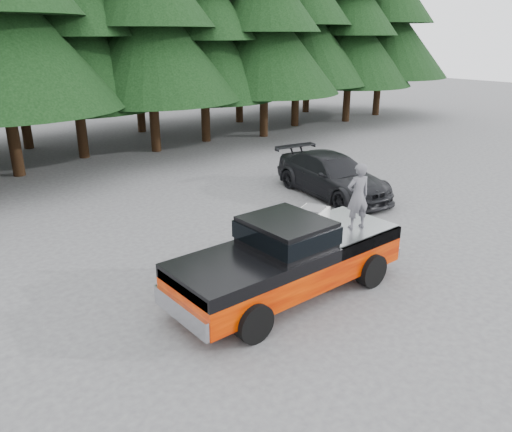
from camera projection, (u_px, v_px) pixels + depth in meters
ground at (240, 294)px, 11.90m from camera, size 120.00×120.00×0.00m
pickup_truck at (289, 269)px, 11.68m from camera, size 6.00×2.04×1.33m
truck_cab at (286, 232)px, 11.29m from camera, size 1.66×1.90×0.59m
air_compressor at (312, 220)px, 12.09m from camera, size 0.94×0.87×0.52m
man_on_bed at (358, 196)px, 12.05m from camera, size 0.69×0.55×1.64m
parked_car at (332, 175)px, 18.94m from camera, size 2.99×5.64×1.56m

